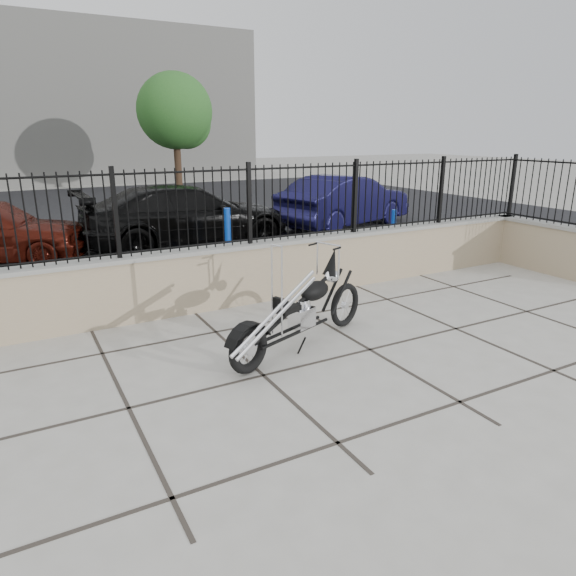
# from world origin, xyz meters

# --- Properties ---
(ground_plane) EXTENTS (90.00, 90.00, 0.00)m
(ground_plane) POSITION_xyz_m (0.00, 0.00, 0.00)
(ground_plane) COLOR #99968E
(ground_plane) RESTS_ON ground
(parking_lot) EXTENTS (30.00, 30.00, 0.00)m
(parking_lot) POSITION_xyz_m (0.00, 12.50, 0.00)
(parking_lot) COLOR black
(parking_lot) RESTS_ON ground
(retaining_wall) EXTENTS (14.00, 0.36, 0.96)m
(retaining_wall) POSITION_xyz_m (0.00, 2.50, 0.48)
(retaining_wall) COLOR gray
(retaining_wall) RESTS_ON ground_plane
(wall_return) EXTENTS (0.36, 2.50, 0.96)m
(wall_return) POSITION_xyz_m (6.85, 1.30, 0.48)
(wall_return) COLOR gray
(wall_return) RESTS_ON ground_plane
(iron_fence) EXTENTS (14.00, 0.08, 1.20)m
(iron_fence) POSITION_xyz_m (0.00, 2.50, 1.56)
(iron_fence) COLOR black
(iron_fence) RESTS_ON retaining_wall
(fence_return) EXTENTS (0.08, 2.30, 1.20)m
(fence_return) POSITION_xyz_m (6.85, 1.30, 1.56)
(fence_return) COLOR black
(fence_return) RESTS_ON wall_return
(background_building) EXTENTS (22.00, 6.00, 8.00)m
(background_building) POSITION_xyz_m (0.00, 26.50, 4.00)
(background_building) COLOR beige
(background_building) RESTS_ON ground_plane
(chopper_motorcycle) EXTENTS (2.40, 1.26, 1.44)m
(chopper_motorcycle) POSITION_xyz_m (0.74, 0.48, 0.72)
(chopper_motorcycle) COLOR black
(chopper_motorcycle) RESTS_ON ground_plane
(car_black) EXTENTS (5.04, 2.10, 1.45)m
(car_black) POSITION_xyz_m (1.45, 7.07, 0.73)
(car_black) COLOR black
(car_black) RESTS_ON parking_lot
(car_blue) EXTENTS (4.72, 2.84, 1.47)m
(car_blue) POSITION_xyz_m (6.26, 7.46, 0.73)
(car_blue) COLOR #100F38
(car_blue) RESTS_ON parking_lot
(bollard_b) EXTENTS (0.18, 0.18, 1.12)m
(bollard_b) POSITION_xyz_m (1.72, 5.23, 0.56)
(bollard_b) COLOR #0C25BC
(bollard_b) RESTS_ON ground_plane
(bollard_c) EXTENTS (0.12, 0.12, 0.90)m
(bollard_c) POSITION_xyz_m (5.63, 4.55, 0.45)
(bollard_c) COLOR blue
(bollard_c) RESTS_ON ground_plane
(tree_right) EXTENTS (3.03, 3.03, 5.12)m
(tree_right) POSITION_xyz_m (4.20, 16.68, 3.58)
(tree_right) COLOR #382619
(tree_right) RESTS_ON ground_plane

